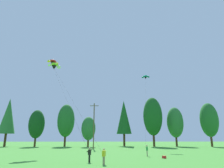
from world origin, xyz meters
TOP-DOWN VIEW (x-y plane):
  - treeline_tree_a at (-31.72, 58.71)m, footprint 4.82×4.82m
  - treeline_tree_b at (-22.48, 58.01)m, footprint 4.74×4.74m
  - treeline_tree_c at (-13.79, 58.98)m, footprint 5.26×5.26m
  - treeline_tree_d at (-6.41, 55.76)m, footprint 4.13×4.13m
  - treeline_tree_e at (4.48, 60.14)m, footprint 4.75×4.75m
  - treeline_tree_f at (13.23, 57.51)m, footprint 5.81×5.81m
  - treeline_tree_g at (20.50, 58.79)m, footprint 5.03×5.03m
  - treeline_tree_h at (30.09, 56.10)m, footprint 5.29×5.29m
  - utility_pole at (-4.21, 45.86)m, footprint 2.20×0.26m
  - kite_flyer_near at (-2.95, 19.88)m, footprint 0.69×0.72m
  - kite_flyer_mid at (-1.24, 17.88)m, footprint 0.49×0.58m
  - kite_flyer_far at (5.20, 27.03)m, footprint 0.28×0.58m
  - parafoil_kite_high_lime_white at (-12.22, 35.58)m, footprint 10.34×16.89m
  - parafoil_kite_mid_red_yellow at (-12.54, 35.50)m, footprint 12.33×18.75m
  - parafoil_kite_far_teal at (9.21, 45.74)m, footprint 5.26×19.35m
  - picnic_cooler at (6.98, 24.16)m, footprint 0.51×0.61m

SIDE VIEW (x-z plane):
  - picnic_cooler at x=6.98m, z-range 0.00..0.34m
  - kite_flyer_mid at x=-1.24m, z-range 0.14..1.83m
  - kite_flyer_far at x=5.20m, z-range 0.14..1.83m
  - kite_flyer_near at x=-2.95m, z-range 0.15..1.84m
  - treeline_tree_d at x=-6.41m, z-range 0.91..9.53m
  - utility_pole at x=-4.21m, z-range 0.27..11.35m
  - treeline_tree_b at x=-22.48m, z-range 1.15..12.02m
  - treeline_tree_g at x=20.50m, z-range 1.26..13.24m
  - treeline_tree_c at x=-13.79m, z-range 1.35..14.17m
  - treeline_tree_h at x=30.09m, z-range 1.36..14.30m
  - treeline_tree_e at x=4.48m, z-range 1.81..16.11m
  - treeline_tree_f at x=13.23m, z-range 1.57..16.43m
  - treeline_tree_a at x=-31.72m, z-range 1.85..16.47m
  - parafoil_kite_high_lime_white at x=-12.22m, z-range 9.15..25.73m
  - parafoil_kite_far_teal at x=9.21m, z-range 9.37..26.92m
  - parafoil_kite_mid_red_yellow at x=-12.54m, z-range 9.33..27.01m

